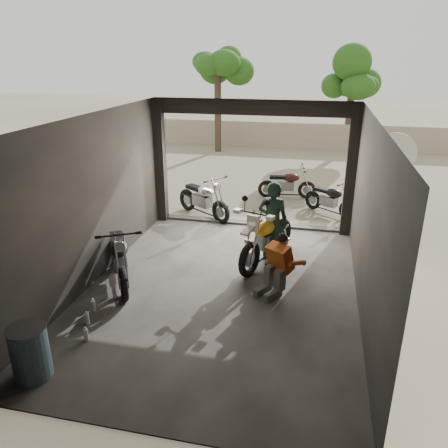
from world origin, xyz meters
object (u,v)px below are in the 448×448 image
at_px(stool, 274,264).
at_px(mechanic, 275,266).
at_px(outside_bike_c, 330,197).
at_px(helmet, 275,255).
at_px(main_bike, 267,233).
at_px(rider, 273,222).
at_px(sign_post, 392,172).
at_px(outside_bike_b, 287,182).
at_px(oil_drum, 30,353).
at_px(left_bike, 119,253).
at_px(outside_bike_a, 203,196).

bearing_deg(stool, mechanic, -81.57).
relative_size(outside_bike_c, helmet, 6.09).
xyz_separation_m(main_bike, rider, (0.09, 0.11, 0.22)).
distance_m(stool, sign_post, 3.33).
bearing_deg(outside_bike_b, mechanic, 174.92).
distance_m(stool, helmet, 0.19).
height_order(rider, oil_drum, rider).
bearing_deg(stool, left_bike, -167.79).
bearing_deg(outside_bike_a, stool, -110.45).
height_order(left_bike, rider, rider).
height_order(rider, stool, rider).
relative_size(mechanic, stool, 2.48).
xyz_separation_m(main_bike, left_bike, (-2.68, -1.48, -0.05)).
bearing_deg(outside_bike_b, outside_bike_a, 128.44).
height_order(left_bike, oil_drum, left_bike).
distance_m(outside_bike_b, sign_post, 4.44).
xyz_separation_m(mechanic, helmet, (-0.06, 0.48, 0.00)).
distance_m(stool, oil_drum, 4.52).
bearing_deg(main_bike, mechanic, -56.10).
bearing_deg(oil_drum, main_bike, 58.00).
relative_size(helmet, sign_post, 0.09).
xyz_separation_m(oil_drum, sign_post, (5.16, 5.44, 1.44)).
bearing_deg(rider, left_bike, 37.98).
bearing_deg(mechanic, left_bike, -142.61).
distance_m(main_bike, outside_bike_a, 3.19).
relative_size(outside_bike_a, oil_drum, 2.24).
bearing_deg(outside_bike_c, oil_drum, -169.28).
xyz_separation_m(outside_bike_b, mechanic, (0.28, -5.92, 0.04)).
height_order(outside_bike_b, helmet, outside_bike_b).
relative_size(outside_bike_c, stool, 3.32).
bearing_deg(rider, outside_bike_c, -102.48).
bearing_deg(outside_bike_c, rider, -162.36).
xyz_separation_m(mechanic, sign_post, (2.17, 2.45, 1.27)).
bearing_deg(sign_post, left_bike, -134.24).
distance_m(mechanic, helmet, 0.49).
bearing_deg(stool, sign_post, 41.88).
distance_m(left_bike, stool, 3.01).
height_order(stool, helmet, helmet).
height_order(outside_bike_b, stool, outside_bike_b).
relative_size(main_bike, left_bike, 1.10).
bearing_deg(helmet, oil_drum, -115.40).
bearing_deg(oil_drum, outside_bike_b, 73.04).
bearing_deg(outside_bike_c, helmet, -156.09).
height_order(main_bike, left_bike, main_bike).
distance_m(left_bike, oil_drum, 2.82).
xyz_separation_m(main_bike, outside_bike_c, (1.33, 3.38, -0.16)).
bearing_deg(outside_bike_c, mechanic, -153.92).
relative_size(main_bike, outside_bike_b, 1.29).
xyz_separation_m(outside_bike_c, rider, (-1.24, -3.28, 0.38)).
bearing_deg(main_bike, stool, -53.44).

